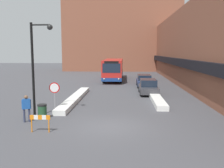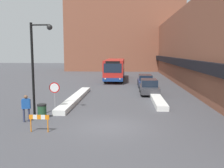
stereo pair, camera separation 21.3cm
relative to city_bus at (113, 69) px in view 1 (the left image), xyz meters
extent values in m
plane|color=#47474C|center=(0.95, -23.97, -1.70)|extent=(160.00, 160.00, 0.00)
cube|color=brown|center=(10.95, 0.03, 3.12)|extent=(5.00, 60.00, 9.64)
cube|color=black|center=(8.20, 0.03, 1.35)|extent=(0.50, 60.00, 0.90)
cube|color=brown|center=(0.95, 20.21, 6.54)|extent=(26.00, 8.00, 16.48)
cube|color=silver|center=(-2.65, -16.18, -1.52)|extent=(0.90, 11.00, 0.37)
cube|color=silver|center=(4.55, -16.19, -1.51)|extent=(0.90, 7.68, 0.39)
cube|color=red|center=(0.00, 0.01, 0.08)|extent=(2.66, 11.31, 2.70)
cube|color=navy|center=(0.00, 0.01, -1.03)|extent=(2.68, 11.33, 0.47)
cube|color=#192333|center=(0.00, 0.01, 0.46)|extent=(2.68, 10.41, 0.74)
cube|color=#192333|center=(0.00, -5.66, 0.49)|extent=(2.34, 0.03, 1.21)
cube|color=black|center=(0.00, -5.66, 1.25)|extent=(1.86, 0.03, 0.28)
sphere|color=#F2EAC6|center=(-0.96, -5.67, -0.92)|extent=(0.20, 0.20, 0.20)
sphere|color=#F2EAC6|center=(0.96, -5.67, -0.92)|extent=(0.20, 0.20, 0.20)
cylinder|color=black|center=(-1.21, -3.50, -1.19)|extent=(0.28, 1.02, 1.02)
cylinder|color=black|center=(1.21, -3.50, -1.19)|extent=(0.28, 1.02, 1.02)
cylinder|color=black|center=(-1.21, 3.51, -1.19)|extent=(0.28, 1.02, 1.02)
cylinder|color=black|center=(1.21, 3.51, -1.19)|extent=(0.28, 1.02, 1.02)
cube|color=#38383D|center=(4.15, -12.53, -1.16)|extent=(1.79, 4.22, 0.59)
cube|color=#192333|center=(4.15, -12.42, -0.53)|extent=(1.58, 2.32, 0.68)
cylinder|color=black|center=(4.96, -13.83, -1.40)|extent=(0.20, 0.61, 0.61)
cylinder|color=black|center=(3.33, -13.83, -1.40)|extent=(0.20, 0.61, 0.61)
cylinder|color=black|center=(4.96, -11.22, -1.40)|extent=(0.20, 0.61, 0.61)
cylinder|color=black|center=(3.33, -11.22, -1.40)|extent=(0.20, 0.61, 0.61)
cube|color=navy|center=(4.15, -6.95, -1.17)|extent=(1.78, 4.68, 0.56)
cube|color=#192333|center=(4.15, -6.84, -0.56)|extent=(1.57, 2.57, 0.66)
cylinder|color=black|center=(4.96, -8.40, -1.38)|extent=(0.20, 0.64, 0.64)
cylinder|color=black|center=(3.34, -8.40, -1.38)|extent=(0.20, 0.64, 0.64)
cylinder|color=black|center=(4.96, -5.50, -1.38)|extent=(0.20, 0.64, 0.64)
cylinder|color=black|center=(3.34, -5.50, -1.38)|extent=(0.20, 0.64, 0.64)
cylinder|color=gray|center=(-3.25, -20.48, -0.64)|extent=(0.07, 0.07, 2.13)
cylinder|color=red|center=(-3.25, -20.50, 0.05)|extent=(0.76, 0.03, 0.76)
cylinder|color=white|center=(-3.25, -20.51, 0.05)|extent=(0.62, 0.01, 0.62)
cylinder|color=black|center=(-4.18, -22.01, 1.37)|extent=(0.16, 0.16, 6.14)
cylinder|color=black|center=(-3.58, -22.01, 4.29)|extent=(1.20, 0.10, 0.10)
sphere|color=black|center=(-2.98, -22.01, 4.14)|extent=(0.36, 0.36, 0.36)
cylinder|color=#333851|center=(-4.37, -23.25, -1.29)|extent=(0.12, 0.12, 0.83)
cylinder|color=#333851|center=(-4.10, -23.14, -1.29)|extent=(0.12, 0.12, 0.83)
cube|color=#1E51A3|center=(-4.24, -23.19, -0.57)|extent=(0.49, 0.36, 0.62)
sphere|color=brown|center=(-4.24, -23.19, -0.14)|extent=(0.23, 0.23, 0.23)
cylinder|color=#1E51A3|center=(-4.44, -23.28, -0.60)|extent=(0.10, 0.10, 0.58)
cylinder|color=#1E51A3|center=(-4.03, -23.11, -0.60)|extent=(0.10, 0.10, 0.58)
cylinder|color=#234C2D|center=(-3.53, -22.40, -1.28)|extent=(0.56, 0.56, 0.85)
cylinder|color=black|center=(-3.53, -22.40, -0.80)|extent=(0.59, 0.59, 0.10)
cylinder|color=orange|center=(-3.21, -25.09, -1.35)|extent=(0.06, 0.06, 0.70)
cylinder|color=orange|center=(-2.27, -25.09, -1.35)|extent=(0.06, 0.06, 0.70)
cube|color=orange|center=(-3.18, -25.09, -0.88)|extent=(0.22, 0.04, 0.24)
cube|color=white|center=(-2.96, -25.09, -0.88)|extent=(0.22, 0.04, 0.24)
cube|color=orange|center=(-2.74, -25.09, -0.88)|extent=(0.22, 0.04, 0.24)
cube|color=white|center=(-2.52, -25.09, -0.88)|extent=(0.22, 0.04, 0.24)
cube|color=orange|center=(-2.30, -25.09, -0.88)|extent=(0.22, 0.04, 0.24)
camera|label=1|loc=(1.80, -37.83, 2.60)|focal=40.00mm
camera|label=2|loc=(2.01, -37.82, 2.60)|focal=40.00mm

